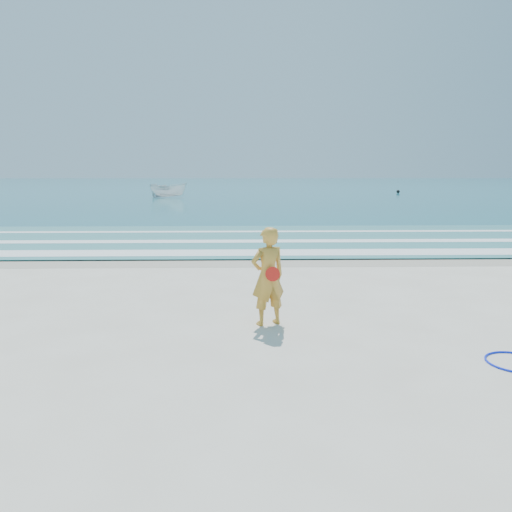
{
  "coord_description": "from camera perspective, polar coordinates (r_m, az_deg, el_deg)",
  "views": [
    {
      "loc": [
        -0.42,
        -7.04,
        2.88
      ],
      "look_at": [
        -0.14,
        4.0,
        1.0
      ],
      "focal_mm": 35.0,
      "sensor_mm": 36.0,
      "label": 1
    }
  ],
  "objects": [
    {
      "name": "ground",
      "position": [
        7.62,
        1.85,
        -12.55
      ],
      "size": [
        400.0,
        400.0,
        0.0
      ],
      "primitive_type": "plane",
      "color": "silver",
      "rests_on": "ground"
    },
    {
      "name": "wet_sand",
      "position": [
        16.31,
        0.06,
        -0.5
      ],
      "size": [
        400.0,
        2.4,
        0.0
      ],
      "primitive_type": "cube",
      "color": "#B2A893",
      "rests_on": "ground"
    },
    {
      "name": "ocean",
      "position": [
        112.08,
        -1.22,
        8.2
      ],
      "size": [
        400.0,
        190.0,
        0.04
      ],
      "primitive_type": "cube",
      "color": "#19727F",
      "rests_on": "ground"
    },
    {
      "name": "shallow",
      "position": [
        21.24,
        -0.29,
        1.99
      ],
      "size": [
        400.0,
        10.0,
        0.01
      ],
      "primitive_type": "cube",
      "color": "#59B7AD",
      "rests_on": "ocean"
    },
    {
      "name": "foam_near",
      "position": [
        17.58,
        -0.05,
        0.41
      ],
      "size": [
        400.0,
        1.4,
        0.01
      ],
      "primitive_type": "cube",
      "color": "white",
      "rests_on": "shallow"
    },
    {
      "name": "foam_mid",
      "position": [
        20.45,
        -0.25,
        1.72
      ],
      "size": [
        400.0,
        0.9,
        0.01
      ],
      "primitive_type": "cube",
      "color": "white",
      "rests_on": "shallow"
    },
    {
      "name": "foam_far",
      "position": [
        23.72,
        -0.41,
        2.82
      ],
      "size": [
        400.0,
        0.6,
        0.01
      ],
      "primitive_type": "cube",
      "color": "white",
      "rests_on": "shallow"
    },
    {
      "name": "boat",
      "position": [
        55.48,
        -9.98,
        7.42
      ],
      "size": [
        4.36,
        2.18,
        1.61
      ],
      "primitive_type": "imported",
      "rotation": [
        0.0,
        0.0,
        1.42
      ],
      "color": "silver",
      "rests_on": "ocean"
    },
    {
      "name": "buoy",
      "position": [
        68.34,
        15.93,
        7.1
      ],
      "size": [
        0.43,
        0.43,
        0.43
      ],
      "primitive_type": "sphere",
      "color": "black",
      "rests_on": "ocean"
    },
    {
      "name": "woman",
      "position": [
        9.37,
        1.37,
        -2.34
      ],
      "size": [
        0.8,
        0.69,
        1.87
      ],
      "color": "gold",
      "rests_on": "ground"
    }
  ]
}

